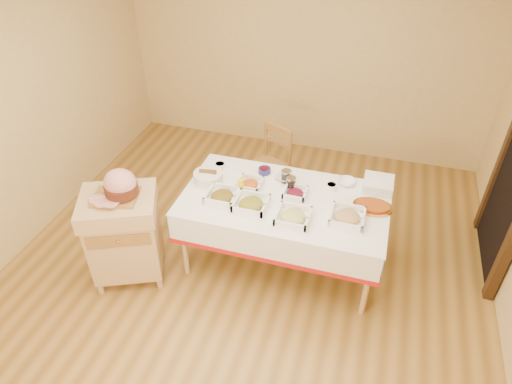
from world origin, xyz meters
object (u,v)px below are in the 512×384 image
dining_chair (270,165)px  mustard_bottle (241,185)px  preserve_jar_right (291,183)px  bread_basket (208,177)px  brass_platter (373,206)px  dining_table (284,213)px  preserve_jar_left (286,177)px  ham_on_board (120,186)px  butcher_cart (124,233)px  plate_stack (378,184)px

dining_chair → mustard_bottle: mustard_bottle is taller
preserve_jar_right → bread_basket: 0.77m
dining_chair → brass_platter: 1.46m
dining_chair → dining_table: bearing=-67.6°
bread_basket → preserve_jar_left: bearing=16.6°
ham_on_board → dining_chair: bearing=59.0°
mustard_bottle → butcher_cart: bearing=-148.8°
dining_chair → preserve_jar_left: bearing=-63.7°
dining_table → dining_chair: 1.03m
ham_on_board → bread_basket: 0.82m
dining_table → butcher_cart: (-1.32, -0.58, -0.09)m
preserve_jar_right → bread_basket: bearing=-170.8°
butcher_cart → mustard_bottle: mustard_bottle is taller
preserve_jar_left → preserve_jar_right: preserve_jar_left is taller
mustard_bottle → brass_platter: 1.16m
plate_stack → preserve_jar_left: bearing=-170.6°
preserve_jar_left → dining_table: bearing=-78.8°
dining_table → butcher_cart: 1.44m
preserve_jar_left → mustard_bottle: 0.44m
ham_on_board → bread_basket: size_ratio=1.46×
dining_table → brass_platter: bearing=6.6°
dining_table → plate_stack: bearing=27.0°
mustard_bottle → bread_basket: size_ratio=0.66×
preserve_jar_right → ham_on_board: bearing=-150.9°
ham_on_board → plate_stack: 2.26m
preserve_jar_left → brass_platter: 0.82m
dining_chair → brass_platter: size_ratio=2.58×
plate_stack → brass_platter: size_ratio=0.78×
mustard_bottle → bread_basket: mustard_bottle is taller
dining_chair → preserve_jar_right: 0.93m
ham_on_board → preserve_jar_right: bearing=29.1°
ham_on_board → preserve_jar_right: 1.49m
butcher_cart → preserve_jar_right: (1.33, 0.75, 0.30)m
butcher_cart → dining_table: bearing=23.6°
bread_basket → dining_chair: bearing=68.1°
dining_table → plate_stack: 0.89m
butcher_cart → plate_stack: butcher_cart is taller
bread_basket → brass_platter: (1.50, 0.04, -0.03)m
brass_platter → ham_on_board: bearing=-162.7°
plate_stack → bread_basket: bearing=-167.3°
preserve_jar_right → mustard_bottle: bearing=-154.9°
dining_chair → mustard_bottle: (-0.01, -0.96, 0.39)m
mustard_bottle → ham_on_board: bearing=-149.2°
butcher_cart → preserve_jar_right: bearing=29.4°
preserve_jar_right → brass_platter: bearing=-6.6°
dining_chair → bread_basket: 1.02m
ham_on_board → preserve_jar_right: (1.29, 0.72, -0.20)m
dining_chair → ham_on_board: bearing=-121.0°
mustard_bottle → plate_stack: (1.17, 0.41, -0.03)m
mustard_bottle → plate_stack: mustard_bottle is taller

